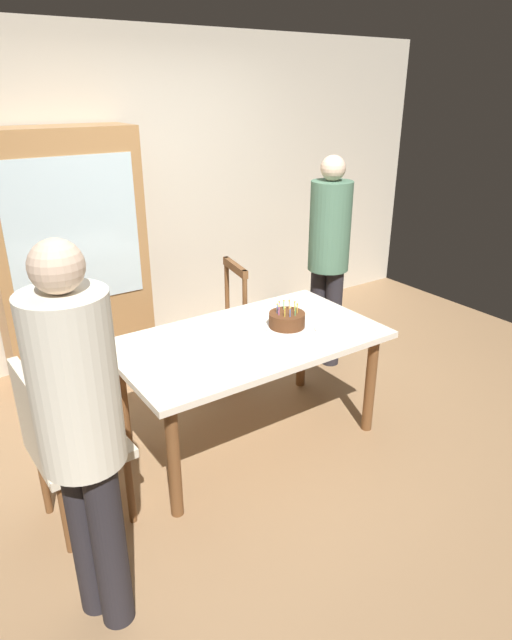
# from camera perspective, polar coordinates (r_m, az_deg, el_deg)

# --- Properties ---
(ground) EXTENTS (6.40, 6.40, 0.00)m
(ground) POSITION_cam_1_polar(r_m,az_deg,el_deg) (3.70, -0.66, -12.22)
(ground) COLOR #93704C
(back_wall) EXTENTS (6.40, 0.10, 2.60)m
(back_wall) POSITION_cam_1_polar(r_m,az_deg,el_deg) (4.74, -13.48, 12.40)
(back_wall) COLOR beige
(back_wall) RESTS_ON ground
(dining_table) EXTENTS (1.63, 0.93, 0.74)m
(dining_table) POSITION_cam_1_polar(r_m,az_deg,el_deg) (3.36, -0.71, -3.14)
(dining_table) COLOR silver
(dining_table) RESTS_ON ground
(birthday_cake) EXTENTS (0.28, 0.28, 0.17)m
(birthday_cake) POSITION_cam_1_polar(r_m,az_deg,el_deg) (3.43, 3.27, -0.08)
(birthday_cake) COLOR silver
(birthday_cake) RESTS_ON dining_table
(plate_near_celebrant) EXTENTS (0.22, 0.22, 0.01)m
(plate_near_celebrant) POSITION_cam_1_polar(r_m,az_deg,el_deg) (2.95, -5.77, -5.16)
(plate_near_celebrant) COLOR white
(plate_near_celebrant) RESTS_ON dining_table
(plate_far_side) EXTENTS (0.22, 0.22, 0.01)m
(plate_far_side) POSITION_cam_1_polar(r_m,az_deg,el_deg) (3.44, -3.76, -0.79)
(plate_far_side) COLOR white
(plate_far_side) RESTS_ON dining_table
(plate_near_guest) EXTENTS (0.22, 0.22, 0.01)m
(plate_near_guest) POSITION_cam_1_polar(r_m,az_deg,el_deg) (3.44, 8.02, -0.95)
(plate_near_guest) COLOR white
(plate_near_guest) RESTS_ON dining_table
(fork_near_celebrant) EXTENTS (0.18, 0.03, 0.01)m
(fork_near_celebrant) POSITION_cam_1_polar(r_m,az_deg,el_deg) (2.91, -8.72, -5.87)
(fork_near_celebrant) COLOR silver
(fork_near_celebrant) RESTS_ON dining_table
(fork_far_side) EXTENTS (0.18, 0.03, 0.01)m
(fork_far_side) POSITION_cam_1_polar(r_m,az_deg,el_deg) (3.39, -6.24, -1.35)
(fork_far_side) COLOR silver
(fork_far_side) RESTS_ON dining_table
(fork_near_guest) EXTENTS (0.18, 0.04, 0.01)m
(fork_near_guest) POSITION_cam_1_polar(r_m,az_deg,el_deg) (3.35, 5.92, -1.60)
(fork_near_guest) COLOR silver
(fork_near_guest) RESTS_ON dining_table
(chair_spindle_back) EXTENTS (0.51, 0.51, 0.95)m
(chair_spindle_back) POSITION_cam_1_polar(r_m,az_deg,el_deg) (4.14, -4.28, -0.84)
(chair_spindle_back) COLOR tan
(chair_spindle_back) RESTS_ON ground
(chair_upholstered) EXTENTS (0.46, 0.46, 0.95)m
(chair_upholstered) POSITION_cam_1_polar(r_m,az_deg,el_deg) (2.92, -19.85, -11.87)
(chair_upholstered) COLOR beige
(chair_upholstered) RESTS_ON ground
(person_celebrant) EXTENTS (0.32, 0.32, 1.70)m
(person_celebrant) POSITION_cam_1_polar(r_m,az_deg,el_deg) (2.18, -17.95, -10.70)
(person_celebrant) COLOR #262328
(person_celebrant) RESTS_ON ground
(person_guest) EXTENTS (0.32, 0.32, 1.69)m
(person_guest) POSITION_cam_1_polar(r_m,az_deg,el_deg) (4.31, 7.66, 7.20)
(person_guest) COLOR #262328
(person_guest) RESTS_ON ground
(china_cabinet) EXTENTS (1.10, 0.45, 1.90)m
(china_cabinet) POSITION_cam_1_polar(r_m,az_deg,el_deg) (4.37, -18.98, 6.17)
(china_cabinet) COLOR #9E7042
(china_cabinet) RESTS_ON ground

